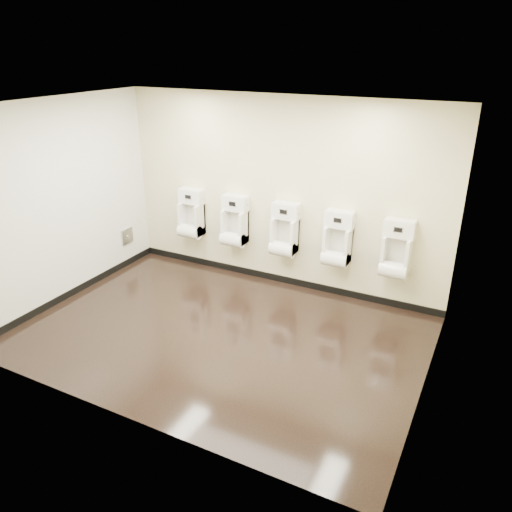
{
  "coord_description": "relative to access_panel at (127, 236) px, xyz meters",
  "views": [
    {
      "loc": [
        2.89,
        -4.65,
        3.43
      ],
      "look_at": [
        0.23,
        0.55,
        0.92
      ],
      "focal_mm": 35.0,
      "sensor_mm": 36.0,
      "label": 1
    }
  ],
  "objects": [
    {
      "name": "front_wall",
      "position": [
        2.48,
        -2.95,
        0.9
      ],
      "size": [
        5.0,
        0.02,
        2.8
      ],
      "primitive_type": "cube",
      "color": "beige",
      "rests_on": "ground"
    },
    {
      "name": "urinal_0",
      "position": [
        1.01,
        0.41,
        0.36
      ],
      "size": [
        0.41,
        0.31,
        0.77
      ],
      "color": "white",
      "rests_on": "back_wall"
    },
    {
      "name": "urinal_4",
      "position": [
        4.26,
        0.41,
        0.36
      ],
      "size": [
        0.41,
        0.31,
        0.77
      ],
      "color": "white",
      "rests_on": "back_wall"
    },
    {
      "name": "ceiling",
      "position": [
        2.48,
        -1.2,
        2.3
      ],
      "size": [
        5.0,
        3.5,
        0.0
      ],
      "primitive_type": "cube",
      "color": "silver"
    },
    {
      "name": "left_wall",
      "position": [
        -0.02,
        -1.2,
        0.9
      ],
      "size": [
        0.02,
        3.5,
        2.8
      ],
      "primitive_type": "cube",
      "color": "beige",
      "rests_on": "ground"
    },
    {
      "name": "urinal_3",
      "position": [
        3.45,
        0.41,
        0.36
      ],
      "size": [
        0.41,
        0.31,
        0.77
      ],
      "color": "white",
      "rests_on": "back_wall"
    },
    {
      "name": "urinal_1",
      "position": [
        1.8,
        0.41,
        0.36
      ],
      "size": [
        0.41,
        0.31,
        0.77
      ],
      "color": "white",
      "rests_on": "back_wall"
    },
    {
      "name": "right_wall",
      "position": [
        4.98,
        -1.2,
        0.9
      ],
      "size": [
        0.02,
        3.5,
        2.8
      ],
      "primitive_type": "cube",
      "color": "beige",
      "rests_on": "ground"
    },
    {
      "name": "access_panel",
      "position": [
        0.0,
        0.0,
        0.0
      ],
      "size": [
        0.04,
        0.25,
        0.25
      ],
      "color": "#9E9EA3",
      "rests_on": "left_wall"
    },
    {
      "name": "skirting_back",
      "position": [
        2.48,
        0.54,
        -0.45
      ],
      "size": [
        5.0,
        0.02,
        0.1
      ],
      "primitive_type": "cube",
      "color": "black",
      "rests_on": "ground"
    },
    {
      "name": "skirting_left",
      "position": [
        -0.01,
        -1.2,
        -0.45
      ],
      "size": [
        0.02,
        3.5,
        0.1
      ],
      "primitive_type": "cube",
      "color": "black",
      "rests_on": "ground"
    },
    {
      "name": "ground",
      "position": [
        2.48,
        -1.2,
        -0.5
      ],
      "size": [
        5.0,
        3.5,
        0.0
      ],
      "primitive_type": "cube",
      "color": "black",
      "rests_on": "ground"
    },
    {
      "name": "back_wall",
      "position": [
        2.48,
        0.55,
        0.9
      ],
      "size": [
        5.0,
        0.02,
        2.8
      ],
      "primitive_type": "cube",
      "color": "beige",
      "rests_on": "ground"
    },
    {
      "name": "tile_overlay_left",
      "position": [
        -0.01,
        -1.2,
        0.9
      ],
      "size": [
        0.01,
        3.5,
        2.8
      ],
      "primitive_type": "cube",
      "color": "white",
      "rests_on": "ground"
    },
    {
      "name": "urinal_2",
      "position": [
        2.64,
        0.41,
        0.36
      ],
      "size": [
        0.41,
        0.31,
        0.77
      ],
      "color": "white",
      "rests_on": "back_wall"
    }
  ]
}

